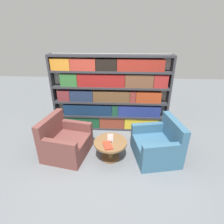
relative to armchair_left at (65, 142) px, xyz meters
name	(u,v)px	position (x,y,z in m)	size (l,w,h in m)	color
ground_plane	(106,166)	(0.90, -0.35, -0.28)	(14.00, 14.00, 0.00)	slate
bookshelf	(110,95)	(0.90, 1.16, 0.68)	(2.96, 0.30, 1.96)	silver
armchair_left	(65,142)	(0.00, 0.00, 0.00)	(1.00, 1.05, 0.85)	brown
armchair_right	(158,145)	(1.97, 0.00, 0.00)	(1.00, 1.06, 0.85)	#386684
coffee_table	(110,146)	(0.98, -0.11, 0.02)	(0.68, 0.68, 0.42)	brown
table_sign	(110,138)	(0.98, -0.11, 0.21)	(0.12, 0.06, 0.18)	black
stray_book	(108,145)	(0.94, -0.26, 0.15)	(0.22, 0.29, 0.03)	#B73823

